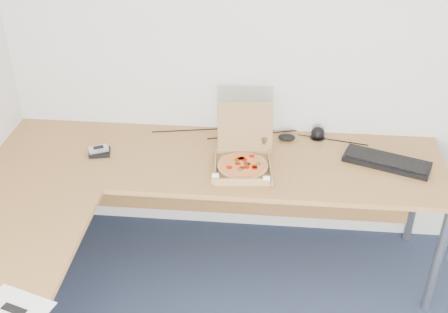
# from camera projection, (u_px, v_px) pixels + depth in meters

# --- Properties ---
(room_shell) EXTENTS (3.50, 3.50, 2.50)m
(room_shell) POSITION_uv_depth(u_px,v_px,m) (337.00, 273.00, 1.63)
(room_shell) COLOR silver
(room_shell) RESTS_ON ground
(desk) EXTENTS (2.50, 2.20, 0.73)m
(desk) POSITION_uv_depth(u_px,v_px,m) (143.00, 206.00, 2.81)
(desk) COLOR #AB743B
(desk) RESTS_ON ground
(pizza_box) EXTENTS (0.30, 0.35, 0.31)m
(pizza_box) POSITION_uv_depth(u_px,v_px,m) (243.00, 162.00, 3.03)
(pizza_box) COLOR #A87D4C
(pizza_box) RESTS_ON desk
(drinking_glass) EXTENTS (0.06, 0.06, 0.11)m
(drinking_glass) POSITION_uv_depth(u_px,v_px,m) (264.00, 144.00, 3.15)
(drinking_glass) COLOR white
(drinking_glass) RESTS_ON desk
(keyboard) EXTENTS (0.49, 0.31, 0.03)m
(keyboard) POSITION_uv_depth(u_px,v_px,m) (387.00, 162.00, 3.07)
(keyboard) COLOR black
(keyboard) RESTS_ON desk
(mouse) EXTENTS (0.12, 0.10, 0.04)m
(mouse) POSITION_uv_depth(u_px,v_px,m) (287.00, 137.00, 3.29)
(mouse) COLOR black
(mouse) RESTS_ON desk
(wallet) EXTENTS (0.13, 0.12, 0.02)m
(wallet) POSITION_uv_depth(u_px,v_px,m) (100.00, 152.00, 3.16)
(wallet) COLOR black
(wallet) RESTS_ON desk
(phone) EXTENTS (0.12, 0.10, 0.02)m
(phone) POSITION_uv_depth(u_px,v_px,m) (99.00, 149.00, 3.16)
(phone) COLOR #B2B5BA
(phone) RESTS_ON wallet
(paper_sheet) EXTENTS (0.31, 0.26, 0.00)m
(paper_sheet) POSITION_uv_depth(u_px,v_px,m) (14.00, 310.00, 2.20)
(paper_sheet) COLOR white
(paper_sheet) RESTS_ON desk
(dome_speaker) EXTENTS (0.09, 0.09, 0.07)m
(dome_speaker) POSITION_uv_depth(u_px,v_px,m) (318.00, 132.00, 3.30)
(dome_speaker) COLOR black
(dome_speaker) RESTS_ON desk
(cable_bundle) EXTENTS (0.61, 0.13, 0.01)m
(cable_bundle) POSITION_uv_depth(u_px,v_px,m) (254.00, 134.00, 3.35)
(cable_bundle) COLOR black
(cable_bundle) RESTS_ON desk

